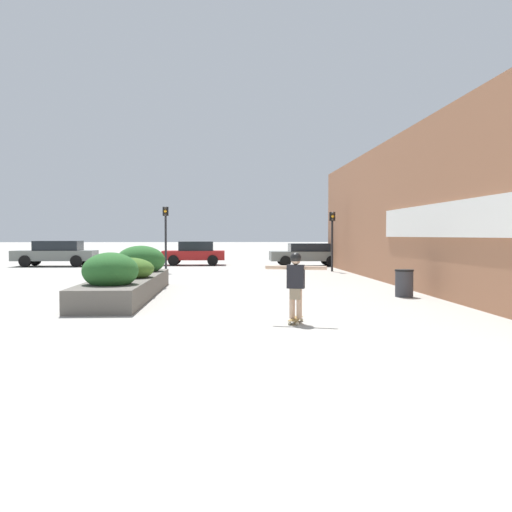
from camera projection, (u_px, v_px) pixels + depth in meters
name	position (u px, v px, depth m)	size (l,w,h in m)	color
ground_plane	(294.00, 369.00, 7.90)	(300.00, 300.00, 0.00)	#A3A099
building_wall_right	(429.00, 207.00, 18.41)	(0.67, 32.52, 5.55)	#9E6647
planter_box	(128.00, 277.00, 17.49)	(1.72, 8.62, 1.50)	#605B54
skateboard	(296.00, 320.00, 12.09)	(0.41, 0.78, 0.10)	olive
skateboarder	(296.00, 279.00, 12.05)	(1.27, 0.48, 1.40)	tan
trash_bin	(404.00, 283.00, 17.24)	(0.57, 0.57, 0.83)	#38383D
car_leftmost	(56.00, 253.00, 34.27)	(4.77, 2.03, 1.53)	slate
car_center_left	(406.00, 252.00, 36.24)	(4.35, 2.01, 1.56)	#BCBCC1
car_center_right	(307.00, 254.00, 34.63)	(4.43, 2.05, 1.37)	slate
car_rightmost	(195.00, 253.00, 35.64)	(3.85, 1.86, 1.48)	maroon
traffic_light_left	(166.00, 227.00, 28.75)	(0.28, 0.30, 3.30)	black
traffic_light_right	(332.00, 230.00, 29.30)	(0.28, 0.30, 3.06)	black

